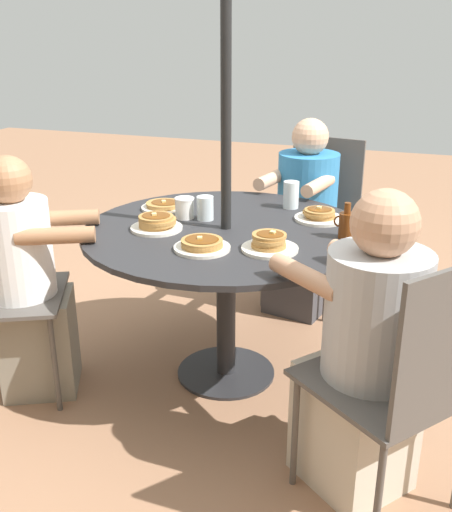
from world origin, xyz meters
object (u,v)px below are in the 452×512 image
diner_east (28,287)px  diner_south (365,360)px  pancake_plate_c (157,223)px  patio_chair_north (317,210)px  patio_chair_south (409,375)px  pancake_plate_a (164,206)px  pancake_plate_e (319,216)px  drinking_glass_a (205,208)px  pancake_plate_b (202,245)px  syrup_bottle (346,224)px  coffee_cup (185,208)px  pancake_plate_d (269,244)px  drinking_glass_b (291,195)px  patio_table (226,250)px  diner_north (304,226)px

diner_east → diner_south: (-1.49, 0.14, 0.01)m
pancake_plate_c → patio_chair_north: bearing=-112.9°
patio_chair_south → pancake_plate_a: 1.51m
pancake_plate_e → drinking_glass_a: drinking_glass_a is taller
patio_chair_north → pancake_plate_b: patio_chair_north is taller
patio_chair_north → syrup_bottle: patio_chair_north is taller
pancake_plate_a → syrup_bottle: bearing=171.6°
pancake_plate_a → pancake_plate_e: pancake_plate_e is taller
patio_chair_south → drinking_glass_a: 1.26m
drinking_glass_a → diner_east: bearing=36.5°
drinking_glass_a → coffee_cup: bearing=4.9°
pancake_plate_a → pancake_plate_d: (-0.65, 0.39, 0.01)m
pancake_plate_c → drinking_glass_a: (-0.15, -0.21, 0.03)m
pancake_plate_b → coffee_cup: bearing=-57.7°
diner_east → drinking_glass_b: bearing=102.5°
patio_chair_south → drinking_glass_a: size_ratio=8.84×
diner_south → pancake_plate_d: 0.61m
patio_table → coffee_cup: bearing=-18.7°
pancake_plate_d → drinking_glass_a: 0.49m
pancake_plate_b → diner_north: bearing=-98.5°
diner_east → drinking_glass_b: diner_east is taller
pancake_plate_b → coffee_cup: coffee_cup is taller
diner_south → pancake_plate_a: (1.09, -0.72, 0.25)m
diner_south → pancake_plate_e: diner_south is taller
patio_chair_north → drinking_glass_a: 1.06m
coffee_cup → pancake_plate_d: bearing=149.7°
pancake_plate_a → coffee_cup: (-0.15, 0.10, 0.03)m
patio_chair_south → pancake_plate_b: patio_chair_south is taller
diner_east → pancake_plate_a: diner_east is taller
pancake_plate_c → coffee_cup: (-0.05, -0.20, 0.02)m
patio_chair_north → drinking_glass_b: patio_chair_north is taller
diner_south → pancake_plate_a: bearing=94.2°
pancake_plate_a → pancake_plate_c: 0.32m
patio_table → pancake_plate_d: bearing=141.0°
pancake_plate_b → pancake_plate_d: pancake_plate_d is taller
patio_table → pancake_plate_d: size_ratio=5.57×
pancake_plate_a → pancake_plate_c: (-0.10, 0.30, 0.01)m
coffee_cup → syrup_bottle: bearing=177.4°
syrup_bottle → drinking_glass_b: 0.49m
diner_north → pancake_plate_a: size_ratio=4.89×
pancake_plate_b → drinking_glass_b: size_ratio=1.73×
diner_north → drinking_glass_b: 0.55m
diner_south → drinking_glass_a: 1.09m
pancake_plate_d → syrup_bottle: syrup_bottle is taller
syrup_bottle → drinking_glass_b: size_ratio=1.17×
patio_chair_south → pancake_plate_c: (1.13, -0.54, 0.22)m
diner_north → syrup_bottle: (-0.35, 0.83, 0.30)m
patio_chair_north → pancake_plate_c: patio_chair_north is taller
pancake_plate_b → coffee_cup: size_ratio=2.36×
pancake_plate_d → pancake_plate_e: 0.48m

